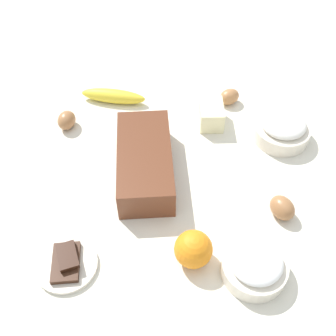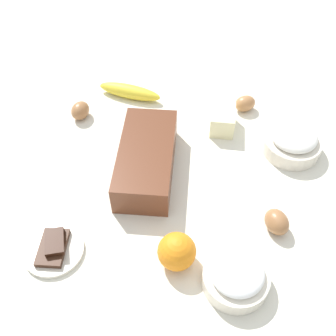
# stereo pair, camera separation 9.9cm
# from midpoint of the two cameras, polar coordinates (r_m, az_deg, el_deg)

# --- Properties ---
(ground_plane) EXTENTS (2.40, 2.40, 0.02)m
(ground_plane) POSITION_cam_midpoint_polar(r_m,az_deg,el_deg) (1.03, -2.75, -1.99)
(ground_plane) COLOR silver
(loaf_pan) EXTENTS (0.29, 0.16, 0.08)m
(loaf_pan) POSITION_cam_midpoint_polar(r_m,az_deg,el_deg) (1.01, -6.05, 0.81)
(loaf_pan) COLOR brown
(loaf_pan) RESTS_ON ground_plane
(flour_bowl) EXTENTS (0.15, 0.15, 0.07)m
(flour_bowl) POSITION_cam_midpoint_polar(r_m,az_deg,el_deg) (1.12, 13.14, 5.15)
(flour_bowl) COLOR silver
(flour_bowl) RESTS_ON ground_plane
(sugar_bowl) EXTENTS (0.13, 0.13, 0.07)m
(sugar_bowl) POSITION_cam_midpoint_polar(r_m,az_deg,el_deg) (0.86, 8.68, -13.44)
(sugar_bowl) COLOR silver
(sugar_bowl) RESTS_ON ground_plane
(banana) EXTENTS (0.07, 0.19, 0.04)m
(banana) POSITION_cam_midpoint_polar(r_m,az_deg,el_deg) (1.23, -9.91, 9.67)
(banana) COLOR yellow
(banana) RESTS_ON ground_plane
(orange_fruit) EXTENTS (0.08, 0.08, 0.08)m
(orange_fruit) POSITION_cam_midpoint_polar(r_m,az_deg,el_deg) (0.86, 0.19, -11.38)
(orange_fruit) COLOR orange
(orange_fruit) RESTS_ON ground_plane
(butter_block) EXTENTS (0.09, 0.07, 0.06)m
(butter_block) POSITION_cam_midpoint_polar(r_m,az_deg,el_deg) (1.14, 3.52, 7.26)
(butter_block) COLOR #F4EDB2
(butter_block) RESTS_ON ground_plane
(egg_near_butter) EXTENTS (0.07, 0.08, 0.05)m
(egg_near_butter) POSITION_cam_midpoint_polar(r_m,az_deg,el_deg) (1.22, 6.17, 9.67)
(egg_near_butter) COLOR #AA7345
(egg_near_butter) RESTS_ON ground_plane
(egg_beside_bowl) EXTENTS (0.08, 0.08, 0.05)m
(egg_beside_bowl) POSITION_cam_midpoint_polar(r_m,az_deg,el_deg) (0.96, 12.71, -5.57)
(egg_beside_bowl) COLOR #9C683F
(egg_beside_bowl) RESTS_ON ground_plane
(egg_loose) EXTENTS (0.07, 0.06, 0.05)m
(egg_loose) POSITION_cam_midpoint_polar(r_m,az_deg,el_deg) (1.18, -16.23, 6.25)
(egg_loose) COLOR #9F6A40
(egg_loose) RESTS_ON ground_plane
(chocolate_plate) EXTENTS (0.13, 0.13, 0.03)m
(chocolate_plate) POSITION_cam_midpoint_polar(r_m,az_deg,el_deg) (0.92, -16.96, -12.71)
(chocolate_plate) COLOR silver
(chocolate_plate) RESTS_ON ground_plane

